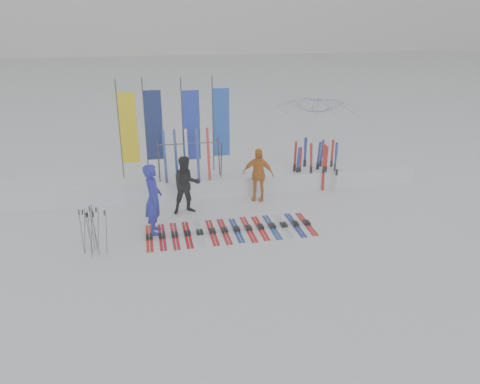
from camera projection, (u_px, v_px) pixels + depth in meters
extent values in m
plane|color=white|center=(245.00, 251.00, 11.99)|extent=(120.00, 120.00, 0.00)
cube|color=white|center=(217.00, 181.00, 16.08)|extent=(14.00, 1.60, 0.60)
imported|color=#1C23A6|center=(153.00, 199.00, 12.66)|extent=(0.51, 0.75, 1.98)
imported|color=black|center=(186.00, 185.00, 13.98)|extent=(0.95, 0.79, 1.78)
imported|color=orange|center=(258.00, 174.00, 14.98)|extent=(1.10, 0.81, 1.73)
imported|color=white|center=(314.00, 134.00, 17.58)|extent=(4.18, 4.21, 2.91)
cube|color=red|center=(149.00, 237.00, 12.63)|extent=(0.17, 1.63, 0.07)
cube|color=red|center=(162.00, 236.00, 12.70)|extent=(0.17, 1.63, 0.07)
cube|color=red|center=(175.00, 235.00, 12.77)|extent=(0.17, 1.68, 0.07)
cube|color=red|center=(187.00, 234.00, 12.83)|extent=(0.17, 1.67, 0.07)
cube|color=silver|center=(200.00, 233.00, 12.90)|extent=(0.17, 1.70, 0.07)
cube|color=red|center=(212.00, 232.00, 12.96)|extent=(0.17, 1.65, 0.07)
cube|color=red|center=(224.00, 230.00, 13.03)|extent=(0.17, 1.65, 0.07)
cube|color=navy|center=(236.00, 229.00, 13.09)|extent=(0.17, 1.56, 0.07)
cube|color=red|center=(248.00, 228.00, 13.16)|extent=(0.17, 1.69, 0.07)
cube|color=red|center=(260.00, 227.00, 13.22)|extent=(0.17, 1.60, 0.07)
cube|color=navy|center=(272.00, 226.00, 13.29)|extent=(0.17, 1.63, 0.07)
cube|color=silver|center=(284.00, 225.00, 13.35)|extent=(0.17, 1.58, 0.07)
cube|color=navy|center=(295.00, 224.00, 13.42)|extent=(0.17, 1.64, 0.07)
cube|color=red|center=(306.00, 223.00, 13.48)|extent=(0.17, 1.57, 0.07)
cylinder|color=#595B60|center=(89.00, 233.00, 11.61)|extent=(0.08, 0.05, 1.16)
cylinder|color=#595B60|center=(81.00, 231.00, 11.75)|extent=(0.05, 0.16, 1.16)
cylinder|color=#595B60|center=(96.00, 234.00, 11.53)|extent=(0.08, 0.05, 1.21)
cylinder|color=#595B60|center=(94.00, 230.00, 11.84)|extent=(0.04, 0.02, 1.14)
cylinder|color=#595B60|center=(92.00, 227.00, 11.89)|extent=(0.15, 0.12, 1.21)
cylinder|color=#595B60|center=(85.00, 231.00, 11.65)|extent=(0.14, 0.03, 1.22)
cylinder|color=#595B60|center=(106.00, 232.00, 11.60)|extent=(0.10, 0.04, 1.22)
cylinder|color=#595B60|center=(92.00, 228.00, 11.80)|extent=(0.03, 0.06, 1.23)
cylinder|color=#595B60|center=(98.00, 228.00, 11.85)|extent=(0.14, 0.10, 1.19)
cylinder|color=#595B60|center=(90.00, 234.00, 11.51)|extent=(0.02, 0.14, 1.21)
cylinder|color=#383A3F|center=(120.00, 130.00, 14.93)|extent=(0.04, 0.04, 3.20)
cube|color=yellow|center=(129.00, 128.00, 14.97)|extent=(0.55, 0.03, 2.30)
cylinder|color=#383A3F|center=(145.00, 128.00, 15.28)|extent=(0.04, 0.04, 3.20)
cube|color=navy|center=(154.00, 126.00, 15.32)|extent=(0.55, 0.03, 2.30)
cylinder|color=#383A3F|center=(183.00, 128.00, 15.28)|extent=(0.04, 0.04, 3.20)
cube|color=#1932C0|center=(192.00, 126.00, 15.32)|extent=(0.55, 0.03, 2.30)
cylinder|color=#383A3F|center=(213.00, 125.00, 15.70)|extent=(0.04, 0.04, 3.20)
cube|color=blue|center=(221.00, 123.00, 15.73)|extent=(0.55, 0.03, 2.30)
cylinder|color=#383A3F|center=(159.00, 164.00, 14.79)|extent=(0.04, 0.30, 1.23)
cylinder|color=#383A3F|center=(158.00, 160.00, 15.25)|extent=(0.04, 0.30, 1.23)
cylinder|color=#383A3F|center=(221.00, 160.00, 15.17)|extent=(0.04, 0.30, 1.23)
cylinder|color=#383A3F|center=(219.00, 156.00, 15.63)|extent=(0.04, 0.30, 1.23)
cylinder|color=#383A3F|center=(189.00, 144.00, 15.01)|extent=(2.00, 0.04, 0.04)
cube|color=navy|center=(318.00, 164.00, 16.23)|extent=(0.09, 0.04, 1.60)
cube|color=navy|center=(321.00, 162.00, 16.57)|extent=(0.09, 0.03, 1.56)
cube|color=navy|center=(336.00, 165.00, 16.12)|extent=(0.09, 0.03, 1.61)
cube|color=navy|center=(305.00, 160.00, 16.62)|extent=(0.09, 0.04, 1.60)
cube|color=red|center=(326.00, 167.00, 16.01)|extent=(0.09, 0.02, 1.52)
cube|color=red|center=(332.00, 162.00, 16.53)|extent=(0.09, 0.03, 1.58)
cube|color=silver|center=(337.00, 170.00, 15.77)|extent=(0.09, 0.04, 1.48)
cube|color=red|center=(324.00, 168.00, 15.80)|extent=(0.09, 0.03, 1.62)
cube|color=red|center=(311.00, 167.00, 15.84)|extent=(0.09, 0.03, 1.64)
cube|color=red|center=(300.00, 168.00, 16.03)|extent=(0.09, 0.04, 1.46)
cube|color=navy|center=(305.00, 161.00, 16.51)|extent=(0.09, 0.03, 1.65)
cube|color=navy|center=(298.00, 168.00, 15.96)|extent=(0.09, 0.04, 1.49)
cube|color=red|center=(295.00, 165.00, 16.00)|extent=(0.09, 0.04, 1.66)
cube|color=red|center=(324.00, 166.00, 16.14)|extent=(0.09, 0.05, 1.53)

